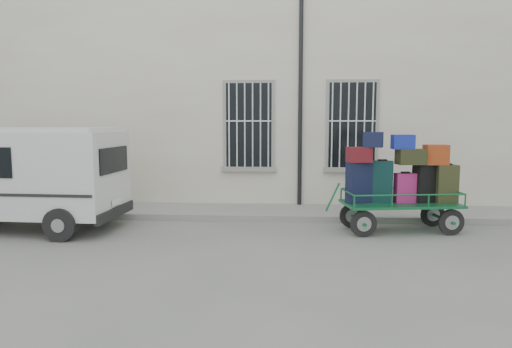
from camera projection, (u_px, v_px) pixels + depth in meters
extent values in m
plane|color=slate|center=(257.00, 236.00, 9.32)|extent=(80.00, 80.00, 0.00)
cube|color=beige|center=(268.00, 101.00, 14.44)|extent=(24.00, 5.00, 6.00)
cylinder|color=black|center=(300.00, 104.00, 11.84)|extent=(0.11, 0.11, 5.60)
cube|color=black|center=(249.00, 125.00, 12.05)|extent=(1.20, 0.08, 2.20)
cube|color=gray|center=(249.00, 169.00, 12.16)|extent=(1.45, 0.22, 0.12)
cube|color=black|center=(352.00, 125.00, 11.88)|extent=(1.20, 0.08, 2.20)
cube|color=gray|center=(351.00, 170.00, 11.99)|extent=(1.45, 0.22, 0.12)
cube|color=gray|center=(262.00, 212.00, 11.49)|extent=(24.00, 1.70, 0.15)
cylinder|color=black|center=(364.00, 224.00, 9.25)|extent=(0.55, 0.14, 0.54)
cylinder|color=gray|center=(364.00, 224.00, 9.25)|extent=(0.31, 0.14, 0.30)
cylinder|color=black|center=(352.00, 216.00, 10.07)|extent=(0.55, 0.14, 0.54)
cylinder|color=gray|center=(352.00, 216.00, 10.07)|extent=(0.31, 0.14, 0.30)
cylinder|color=black|center=(451.00, 222.00, 9.40)|extent=(0.55, 0.14, 0.54)
cylinder|color=gray|center=(451.00, 222.00, 9.40)|extent=(0.31, 0.14, 0.30)
cylinder|color=black|center=(433.00, 214.00, 10.22)|extent=(0.55, 0.14, 0.54)
cylinder|color=gray|center=(433.00, 214.00, 10.22)|extent=(0.31, 0.14, 0.30)
cube|color=#155E33|center=(400.00, 204.00, 9.69)|extent=(2.53, 1.42, 0.05)
cylinder|color=#155E33|center=(333.00, 197.00, 9.56)|extent=(0.32, 0.09, 0.61)
cube|color=black|center=(359.00, 182.00, 9.64)|extent=(0.58, 0.45, 0.86)
cube|color=black|center=(360.00, 161.00, 9.59)|extent=(0.22, 0.16, 0.03)
cube|color=black|center=(382.00, 182.00, 9.68)|extent=(0.46, 0.28, 0.89)
cube|color=black|center=(383.00, 160.00, 9.63)|extent=(0.19, 0.14, 0.03)
cube|color=#971B55|center=(405.00, 188.00, 9.68)|extent=(0.46, 0.29, 0.63)
cube|color=black|center=(405.00, 172.00, 9.65)|extent=(0.18, 0.13, 0.03)
cube|color=black|center=(424.00, 183.00, 9.71)|extent=(0.51, 0.42, 0.82)
cube|color=black|center=(425.00, 163.00, 9.66)|extent=(0.19, 0.16, 0.03)
cube|color=#2D3118|center=(446.00, 184.00, 9.65)|extent=(0.48, 0.32, 0.80)
cube|color=black|center=(447.00, 164.00, 9.61)|extent=(0.20, 0.16, 0.03)
cube|color=#521022|center=(359.00, 155.00, 9.54)|extent=(0.53, 0.42, 0.32)
cube|color=black|center=(411.00, 157.00, 9.55)|extent=(0.61, 0.43, 0.32)
cube|color=maroon|center=(436.00, 155.00, 9.64)|extent=(0.48, 0.36, 0.42)
cube|color=black|center=(373.00, 140.00, 9.47)|extent=(0.46, 0.41, 0.32)
cube|color=#19169A|center=(403.00, 142.00, 9.54)|extent=(0.44, 0.34, 0.30)
cube|color=silver|center=(19.00, 172.00, 9.84)|extent=(4.36, 2.03, 1.75)
cube|color=silver|center=(16.00, 130.00, 9.74)|extent=(4.16, 1.87, 0.10)
cube|color=black|center=(114.00, 160.00, 9.59)|extent=(0.10, 1.36, 0.54)
cube|color=black|center=(115.00, 212.00, 9.71)|extent=(0.17, 1.80, 0.21)
cube|color=white|center=(117.00, 202.00, 9.68)|extent=(0.05, 0.41, 0.12)
cylinder|color=black|center=(61.00, 225.00, 8.91)|extent=(0.67, 0.24, 0.66)
cylinder|color=black|center=(101.00, 208.00, 10.68)|extent=(0.67, 0.24, 0.66)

